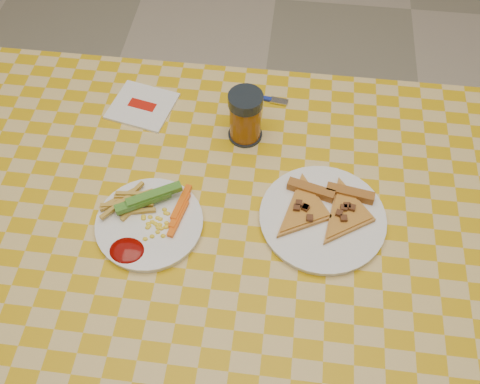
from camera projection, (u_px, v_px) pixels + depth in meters
The scene contains 9 objects.
ground at pixel (228, 349), 1.66m from camera, with size 8.00×8.00×0.00m, color beige.
table at pixel (223, 241), 1.10m from camera, with size 1.28×0.88×0.76m.
plate_left at pixel (150, 224), 1.03m from camera, with size 0.20×0.20×0.01m, color white.
plate_right at pixel (322, 219), 1.04m from camera, with size 0.24×0.24×0.01m, color white.
fries_veggies at pixel (146, 212), 1.03m from camera, with size 0.20×0.18×0.04m.
pizza_slices at pixel (325, 209), 1.03m from camera, with size 0.23×0.20×0.02m.
drink_glass at pixel (245, 117), 1.12m from camera, with size 0.07×0.07×0.12m.
napkin at pixel (142, 106), 1.21m from camera, with size 0.16×0.15×0.01m.
fork at pixel (261, 98), 1.22m from camera, with size 0.13×0.03×0.01m.
Camera 1 is at (0.10, -0.53, 1.64)m, focal length 40.00 mm.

